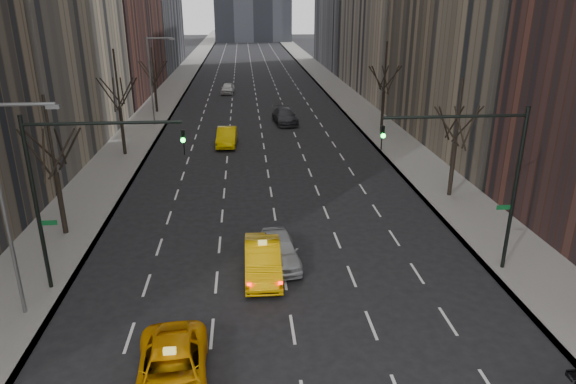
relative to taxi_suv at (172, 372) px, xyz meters
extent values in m
cube|color=slate|center=(-7.85, 65.04, -0.65)|extent=(4.50, 320.00, 0.15)
cube|color=slate|center=(16.65, 65.04, -0.65)|extent=(4.50, 320.00, 0.15)
cylinder|color=black|center=(-7.60, 13.04, 1.21)|extent=(0.28, 0.28, 3.57)
cylinder|color=black|center=(-7.60, 13.04, 5.12)|extent=(0.16, 0.16, 4.25)
cylinder|color=black|center=(-7.45, 13.89, 4.22)|extent=(0.42, 1.80, 2.52)
cylinder|color=black|center=(-6.79, 13.34, 4.22)|extent=(1.74, 0.72, 2.52)
cylinder|color=black|center=(-6.94, 12.49, 4.22)|extent=(1.46, 1.25, 2.52)
cylinder|color=black|center=(-7.75, 12.20, 4.22)|extent=(0.42, 1.80, 2.52)
cylinder|color=black|center=(-8.41, 12.75, 4.22)|extent=(1.74, 0.72, 2.52)
cylinder|color=black|center=(-8.26, 13.60, 4.22)|extent=(1.46, 1.25, 2.52)
cylinder|color=black|center=(-7.60, 29.04, 1.42)|extent=(0.28, 0.28, 3.99)
cylinder|color=black|center=(-7.60, 29.04, 5.79)|extent=(0.16, 0.16, 4.75)
cylinder|color=black|center=(-7.45, 29.89, 4.64)|extent=(0.42, 1.80, 2.52)
cylinder|color=black|center=(-6.79, 29.34, 4.64)|extent=(1.74, 0.72, 2.52)
cylinder|color=black|center=(-6.94, 28.49, 4.64)|extent=(1.46, 1.25, 2.52)
cylinder|color=black|center=(-7.75, 28.20, 4.64)|extent=(0.42, 1.80, 2.52)
cylinder|color=black|center=(-8.41, 28.75, 4.64)|extent=(1.74, 0.72, 2.52)
cylinder|color=black|center=(-8.26, 29.60, 4.64)|extent=(1.46, 1.25, 2.52)
cylinder|color=black|center=(-7.60, 47.04, 1.10)|extent=(0.28, 0.28, 3.36)
cylinder|color=black|center=(-7.60, 47.04, 4.78)|extent=(0.16, 0.16, 4.00)
cylinder|color=black|center=(-7.45, 47.89, 4.01)|extent=(0.42, 1.80, 2.52)
cylinder|color=black|center=(-6.79, 47.34, 4.01)|extent=(1.74, 0.72, 2.52)
cylinder|color=black|center=(-6.94, 46.49, 4.01)|extent=(1.46, 1.25, 2.52)
cylinder|color=black|center=(-7.75, 46.20, 4.01)|extent=(0.42, 1.80, 2.52)
cylinder|color=black|center=(-8.41, 46.75, 4.01)|extent=(1.74, 0.72, 2.52)
cylinder|color=black|center=(-8.26, 47.60, 4.01)|extent=(1.46, 1.25, 2.52)
cylinder|color=black|center=(16.40, 17.04, 1.21)|extent=(0.28, 0.28, 3.57)
cylinder|color=black|center=(16.40, 17.04, 5.12)|extent=(0.16, 0.16, 4.25)
cylinder|color=black|center=(16.55, 17.89, 4.22)|extent=(0.42, 1.80, 2.52)
cylinder|color=black|center=(17.21, 17.34, 4.22)|extent=(1.74, 0.72, 2.52)
cylinder|color=black|center=(17.06, 16.49, 4.22)|extent=(1.46, 1.25, 2.52)
cylinder|color=black|center=(16.25, 16.20, 4.22)|extent=(0.42, 1.80, 2.52)
cylinder|color=black|center=(15.59, 16.75, 4.22)|extent=(1.74, 0.72, 2.52)
cylinder|color=black|center=(15.74, 17.60, 4.22)|extent=(1.46, 1.25, 2.52)
cylinder|color=black|center=(16.40, 35.04, 1.42)|extent=(0.28, 0.28, 3.99)
cylinder|color=black|center=(16.40, 35.04, 5.79)|extent=(0.16, 0.16, 4.75)
cylinder|color=black|center=(16.55, 35.89, 4.64)|extent=(0.42, 1.80, 2.52)
cylinder|color=black|center=(17.21, 35.34, 4.64)|extent=(1.74, 0.72, 2.52)
cylinder|color=black|center=(17.06, 34.49, 4.64)|extent=(1.46, 1.25, 2.52)
cylinder|color=black|center=(16.25, 34.20, 4.64)|extent=(0.42, 1.80, 2.52)
cylinder|color=black|center=(15.59, 34.75, 4.64)|extent=(1.74, 0.72, 2.52)
cylinder|color=black|center=(15.74, 35.60, 4.64)|extent=(1.46, 1.25, 2.52)
cylinder|color=black|center=(-6.40, 7.04, 3.42)|extent=(0.18, 0.18, 8.00)
cylinder|color=black|center=(-3.15, 7.04, 7.02)|extent=(6.50, 0.14, 0.14)
imported|color=black|center=(0.10, 7.04, 6.12)|extent=(0.18, 0.22, 1.10)
sphere|color=#0CFF33|center=(0.10, 6.86, 6.27)|extent=(0.20, 0.20, 0.20)
cube|color=#0C5926|center=(-6.00, 7.04, 2.62)|extent=(0.70, 0.04, 0.22)
cylinder|color=black|center=(15.20, 7.04, 3.42)|extent=(0.18, 0.18, 8.00)
cylinder|color=black|center=(11.95, 7.04, 7.02)|extent=(6.50, 0.14, 0.14)
imported|color=black|center=(8.70, 7.04, 6.12)|extent=(0.18, 0.22, 1.10)
sphere|color=#0CFF33|center=(8.70, 6.86, 6.27)|extent=(0.20, 0.20, 0.20)
cube|color=#0C5926|center=(14.80, 7.04, 2.62)|extent=(0.70, 0.04, 0.22)
cylinder|color=slate|center=(-6.80, 5.04, 3.92)|extent=(0.16, 0.16, 9.00)
cylinder|color=slate|center=(-5.50, 5.04, 8.22)|extent=(2.60, 0.14, 0.14)
cube|color=slate|center=(-4.30, 5.04, 8.12)|extent=(0.50, 0.22, 0.15)
cylinder|color=slate|center=(-6.80, 40.04, 3.92)|extent=(0.16, 0.16, 9.00)
cylinder|color=slate|center=(-5.50, 40.04, 8.22)|extent=(2.60, 0.14, 0.14)
cube|color=slate|center=(-4.30, 40.04, 8.12)|extent=(0.50, 0.22, 0.15)
imported|color=#EF9B05|center=(0.00, 0.00, 0.00)|extent=(2.83, 5.43, 1.46)
imported|color=#FCB605|center=(3.38, 7.60, 0.07)|extent=(1.74, 4.88, 1.60)
imported|color=#A6AAAE|center=(4.28, 8.70, 0.01)|extent=(2.14, 4.47, 1.47)
imported|color=yellow|center=(1.05, 31.65, 0.08)|extent=(1.89, 4.95, 1.61)
imported|color=#333339|center=(7.06, 40.13, 0.06)|extent=(2.78, 5.65, 1.58)
imported|color=silver|center=(0.47, 59.81, 0.00)|extent=(2.03, 4.39, 1.46)
camera|label=1|loc=(2.70, -14.41, 11.79)|focal=32.00mm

